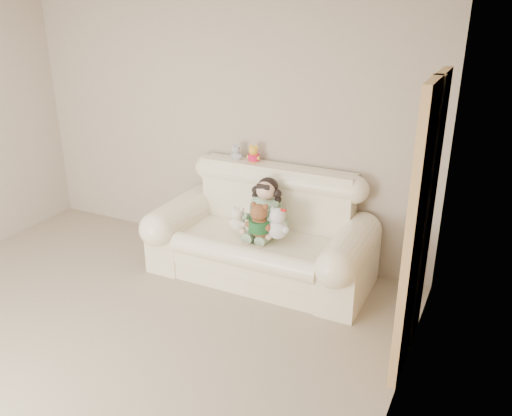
% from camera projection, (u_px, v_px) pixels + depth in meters
% --- Properties ---
extents(floor, '(5.00, 5.00, 0.00)m').
position_uv_depth(floor, '(53.00, 377.00, 3.81)').
color(floor, gray).
rests_on(floor, ground).
extents(wall_back, '(4.50, 0.00, 4.50)m').
position_uv_depth(wall_back, '(220.00, 127.00, 5.40)').
color(wall_back, '#B3A08F').
rests_on(wall_back, ground).
extents(wall_right, '(0.00, 5.00, 5.00)m').
position_uv_depth(wall_right, '(378.00, 293.00, 2.40)').
color(wall_right, '#B3A08F').
rests_on(wall_right, ground).
extents(sofa, '(2.10, 0.95, 1.03)m').
position_uv_depth(sofa, '(261.00, 227.00, 4.99)').
color(sofa, '#FFE8CD').
rests_on(sofa, floor).
extents(door_panel, '(0.06, 0.90, 2.10)m').
position_uv_depth(door_panel, '(420.00, 228.00, 3.67)').
color(door_panel, '#B8814F').
rests_on(door_panel, floor).
extents(seated_child, '(0.37, 0.44, 0.57)m').
position_uv_depth(seated_child, '(266.00, 206.00, 4.97)').
color(seated_child, '#297933').
rests_on(seated_child, sofa).
extents(brown_teddy, '(0.28, 0.24, 0.39)m').
position_uv_depth(brown_teddy, '(259.00, 217.00, 4.76)').
color(brown_teddy, brown).
rests_on(brown_teddy, sofa).
extents(white_cat, '(0.28, 0.25, 0.36)m').
position_uv_depth(white_cat, '(278.00, 220.00, 4.73)').
color(white_cat, silver).
rests_on(white_cat, sofa).
extents(cream_teddy, '(0.22, 0.20, 0.29)m').
position_uv_depth(cream_teddy, '(238.00, 217.00, 4.89)').
color(cream_teddy, beige).
rests_on(cream_teddy, sofa).
extents(yellow_mini_bear, '(0.17, 0.14, 0.22)m').
position_uv_depth(yellow_mini_bear, '(254.00, 153.00, 5.17)').
color(yellow_mini_bear, yellow).
rests_on(yellow_mini_bear, sofa).
extents(grey_mini_plush, '(0.15, 0.12, 0.20)m').
position_uv_depth(grey_mini_plush, '(237.00, 151.00, 5.24)').
color(grey_mini_plush, '#AAAAB1').
rests_on(grey_mini_plush, sofa).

